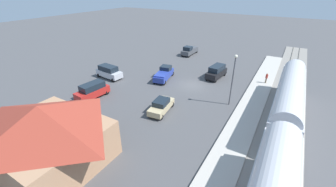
% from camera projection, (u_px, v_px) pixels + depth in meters
% --- Properties ---
extents(ground_plane, '(200.00, 200.00, 0.00)m').
position_uv_depth(ground_plane, '(191.00, 85.00, 35.24)').
color(ground_plane, '#4C4C4F').
extents(railway_track, '(4.80, 70.00, 0.30)m').
position_uv_depth(railway_track, '(285.00, 107.00, 28.86)').
color(railway_track, gray).
rests_on(railway_track, ground).
extents(platform, '(3.20, 46.00, 0.30)m').
position_uv_depth(platform, '(254.00, 99.00, 30.65)').
color(platform, '#B7B2A8').
rests_on(platform, ground).
extents(station_building, '(10.36, 9.17, 5.96)m').
position_uv_depth(station_building, '(46.00, 134.00, 18.76)').
color(station_building, tan).
rests_on(station_building, ground).
extents(pedestrian_on_platform, '(0.36, 0.36, 1.71)m').
position_uv_depth(pedestrian_on_platform, '(267.00, 77.00, 34.93)').
color(pedestrian_on_platform, brown).
rests_on(pedestrian_on_platform, platform).
extents(pickup_blue, '(2.98, 5.68, 2.14)m').
position_uv_depth(pickup_blue, '(164.00, 74.00, 37.02)').
color(pickup_blue, '#283D9E').
rests_on(pickup_blue, ground).
extents(pickup_charcoal, '(2.03, 5.42, 2.14)m').
position_uv_depth(pickup_charcoal, '(190.00, 50.00, 50.17)').
color(pickup_charcoal, '#47494F').
rests_on(pickup_charcoal, ground).
extents(suv_red, '(2.43, 5.07, 2.22)m').
position_uv_depth(suv_red, '(92.00, 90.00, 30.92)').
color(suv_red, red).
rests_on(suv_red, ground).
extents(suv_black, '(2.50, 5.09, 2.22)m').
position_uv_depth(suv_black, '(216.00, 72.00, 37.61)').
color(suv_black, black).
rests_on(suv_black, ground).
extents(sedan_tan, '(2.34, 4.68, 1.74)m').
position_uv_depth(sedan_tan, '(161.00, 106.00, 27.55)').
color(sedan_tan, '#C6B284').
rests_on(sedan_tan, ground).
extents(suv_silver, '(5.07, 2.76, 2.22)m').
position_uv_depth(suv_silver, '(109.00, 72.00, 37.57)').
color(suv_silver, silver).
rests_on(suv_silver, ground).
extents(light_pole_near_platform, '(0.44, 0.44, 7.09)m').
position_uv_depth(light_pole_near_platform, '(233.00, 74.00, 27.56)').
color(light_pole_near_platform, '#515156').
rests_on(light_pole_near_platform, ground).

